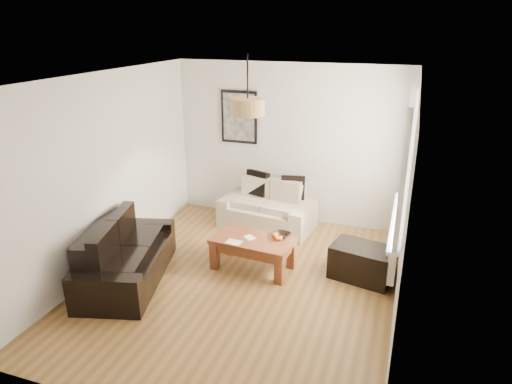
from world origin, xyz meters
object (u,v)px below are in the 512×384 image
(sofa_leather, at_px, (126,253))
(ottoman, at_px, (362,262))
(coffee_table, at_px, (253,253))
(loveseat_cream, at_px, (267,206))

(sofa_leather, relative_size, ottoman, 2.23)
(sofa_leather, bearing_deg, coffee_table, -76.03)
(ottoman, bearing_deg, sofa_leather, -160.34)
(loveseat_cream, xyz_separation_m, ottoman, (1.66, -1.13, -0.14))
(coffee_table, bearing_deg, ottoman, 8.86)
(coffee_table, bearing_deg, sofa_leather, -150.92)
(sofa_leather, height_order, coffee_table, sofa_leather)
(coffee_table, xyz_separation_m, ottoman, (1.43, 0.22, 0.00))
(sofa_leather, distance_m, ottoman, 3.06)
(sofa_leather, bearing_deg, loveseat_cream, -44.61)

